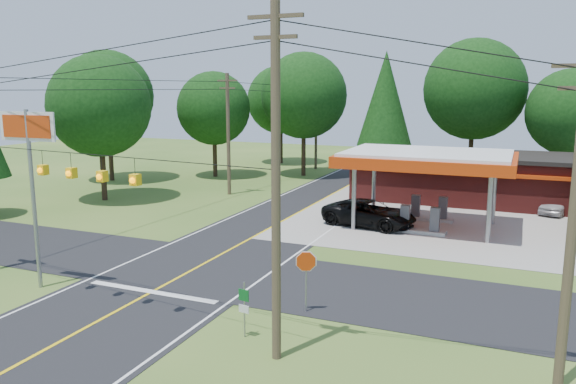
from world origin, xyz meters
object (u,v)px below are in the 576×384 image
at_px(gas_canopy, 427,161).
at_px(suv_car, 369,214).
at_px(big_stop_sign, 29,154).
at_px(sedan_car, 557,204).
at_px(octagonal_stop_sign, 306,266).

bearing_deg(gas_canopy, suv_car, -159.61).
bearing_deg(big_stop_sign, sedan_car, 49.22).
xyz_separation_m(big_stop_sign, octagonal_stop_sign, (12.00, 2.00, -4.11)).
bearing_deg(sedan_car, big_stop_sign, -112.95).
xyz_separation_m(sedan_car, octagonal_stop_sign, (-10.00, -23.51, 1.22)).
bearing_deg(gas_canopy, big_stop_sign, -127.86).
distance_m(gas_canopy, sedan_car, 11.53).
bearing_deg(octagonal_stop_sign, gas_canopy, 82.88).
distance_m(gas_canopy, big_stop_sign, 22.88).
relative_size(big_stop_sign, octagonal_stop_sign, 3.12).
height_order(big_stop_sign, octagonal_stop_sign, big_stop_sign).
distance_m(suv_car, sedan_car, 14.30).
xyz_separation_m(suv_car, octagonal_stop_sign, (1.32, -14.78, 1.06)).
height_order(gas_canopy, suv_car, gas_canopy).
bearing_deg(suv_car, gas_canopy, -58.62).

